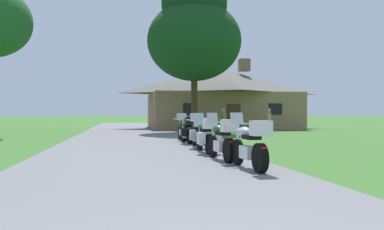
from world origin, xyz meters
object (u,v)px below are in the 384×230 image
object	(u,v)px
motorcycle_green_second_in_row	(222,140)
bystander_tan_shirt_beside_signpost	(269,119)
bystander_olive_shirt_near_lodge	(223,119)
motorcycle_green_farthest_in_row	(183,129)
motorcycle_green_third_in_row	(206,136)
motorcycle_black_fourth_in_row	(198,133)
tree_by_lodge_front	(194,30)
motorcycle_green_fifth_in_row	(188,131)
motorcycle_silver_nearest_to_camera	(250,145)

from	to	relation	value
motorcycle_green_second_in_row	bystander_tan_shirt_beside_signpost	distance (m)	18.06
motorcycle_green_second_in_row	bystander_olive_shirt_near_lodge	distance (m)	17.52
motorcycle_green_farthest_in_row	bystander_olive_shirt_near_lodge	bearing A→B (deg)	62.34
motorcycle_green_third_in_row	motorcycle_green_farthest_in_row	bearing A→B (deg)	86.27
bystander_olive_shirt_near_lodge	motorcycle_black_fourth_in_row	bearing A→B (deg)	-141.26
motorcycle_green_second_in_row	tree_by_lodge_front	xyz separation A→B (m)	(2.34, 17.74, 6.57)
motorcycle_green_second_in_row	motorcycle_green_farthest_in_row	xyz separation A→B (m)	(0.22, 8.70, 0.00)
motorcycle_black_fourth_in_row	bystander_tan_shirt_beside_signpost	bearing A→B (deg)	61.26
bystander_tan_shirt_beside_signpost	tree_by_lodge_front	world-z (taller)	tree_by_lodge_front
motorcycle_black_fourth_in_row	motorcycle_green_farthest_in_row	bearing A→B (deg)	90.87
motorcycle_green_second_in_row	bystander_olive_shirt_near_lodge	xyz separation A→B (m)	(4.25, 17.00, 0.33)
motorcycle_green_second_in_row	motorcycle_green_third_in_row	size ratio (longest dim) A/B	1.00
motorcycle_green_second_in_row	tree_by_lodge_front	bearing A→B (deg)	78.23
motorcycle_green_farthest_in_row	bystander_tan_shirt_beside_signpost	world-z (taller)	bystander_tan_shirt_beside_signpost
motorcycle_green_fifth_in_row	bystander_olive_shirt_near_lodge	xyz separation A→B (m)	(4.13, 10.30, 0.34)
motorcycle_silver_nearest_to_camera	bystander_tan_shirt_beside_signpost	bearing A→B (deg)	65.20
motorcycle_green_third_in_row	motorcycle_black_fourth_in_row	world-z (taller)	same
motorcycle_green_fifth_in_row	motorcycle_silver_nearest_to_camera	bearing A→B (deg)	-92.41
motorcycle_green_third_in_row	motorcycle_green_fifth_in_row	world-z (taller)	same
motorcycle_green_second_in_row	bystander_tan_shirt_beside_signpost	world-z (taller)	bystander_tan_shirt_beside_signpost
bystander_olive_shirt_near_lodge	bystander_tan_shirt_beside_signpost	world-z (taller)	same
motorcycle_green_third_in_row	tree_by_lodge_front	distance (m)	17.01
motorcycle_silver_nearest_to_camera	motorcycle_green_farthest_in_row	world-z (taller)	same
tree_by_lodge_front	motorcycle_black_fourth_in_row	bearing A→B (deg)	-99.33
motorcycle_green_second_in_row	bystander_tan_shirt_beside_signpost	bearing A→B (deg)	61.71
motorcycle_green_fifth_in_row	motorcycle_green_farthest_in_row	xyz separation A→B (m)	(0.10, 2.00, 0.01)
motorcycle_silver_nearest_to_camera	motorcycle_green_second_in_row	size ratio (longest dim) A/B	1.00
motorcycle_silver_nearest_to_camera	bystander_olive_shirt_near_lodge	size ratio (longest dim) A/B	1.24
motorcycle_green_third_in_row	motorcycle_silver_nearest_to_camera	bearing A→B (deg)	-89.37
motorcycle_green_second_in_row	motorcycle_green_farthest_in_row	size ratio (longest dim) A/B	1.00
bystander_olive_shirt_near_lodge	bystander_tan_shirt_beside_signpost	distance (m)	3.15
motorcycle_silver_nearest_to_camera	motorcycle_green_third_in_row	distance (m)	4.17
motorcycle_green_third_in_row	bystander_tan_shirt_beside_signpost	xyz separation A→B (m)	(7.35, 14.26, 0.34)
bystander_olive_shirt_near_lodge	bystander_tan_shirt_beside_signpost	size ratio (longest dim) A/B	1.00
motorcycle_green_fifth_in_row	tree_by_lodge_front	size ratio (longest dim) A/B	0.18
motorcycle_silver_nearest_to_camera	motorcycle_black_fourth_in_row	world-z (taller)	same
motorcycle_silver_nearest_to_camera	bystander_tan_shirt_beside_signpost	size ratio (longest dim) A/B	1.24
motorcycle_green_second_in_row	motorcycle_green_fifth_in_row	world-z (taller)	same
motorcycle_green_farthest_in_row	bystander_tan_shirt_beside_signpost	xyz separation A→B (m)	(7.14, 7.79, 0.33)
motorcycle_green_fifth_in_row	tree_by_lodge_front	world-z (taller)	tree_by_lodge_front
motorcycle_black_fourth_in_row	bystander_olive_shirt_near_lodge	bearing A→B (deg)	73.97
motorcycle_green_fifth_in_row	motorcycle_green_farthest_in_row	bearing A→B (deg)	84.21
motorcycle_green_second_in_row	motorcycle_green_farthest_in_row	world-z (taller)	same
motorcycle_green_third_in_row	motorcycle_green_farthest_in_row	world-z (taller)	same
motorcycle_black_fourth_in_row	tree_by_lodge_front	world-z (taller)	tree_by_lodge_front
motorcycle_green_third_in_row	bystander_olive_shirt_near_lodge	xyz separation A→B (m)	(4.24, 14.77, 0.34)
bystander_olive_shirt_near_lodge	tree_by_lodge_front	size ratio (longest dim) A/B	0.15
motorcycle_green_second_in_row	motorcycle_silver_nearest_to_camera	bearing A→B (deg)	-88.74
motorcycle_green_third_in_row	bystander_tan_shirt_beside_signpost	distance (m)	16.05
motorcycle_green_third_in_row	tree_by_lodge_front	xyz separation A→B (m)	(2.33, 15.51, 6.58)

